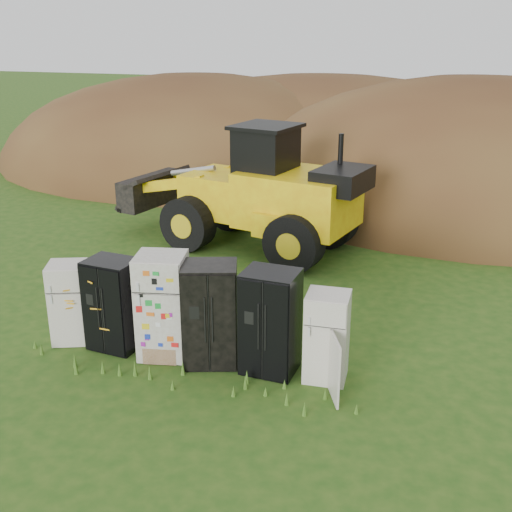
{
  "coord_description": "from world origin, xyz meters",
  "views": [
    {
      "loc": [
        4.07,
        -9.5,
        5.73
      ],
      "look_at": [
        0.58,
        2.0,
        1.33
      ],
      "focal_mm": 45.0,
      "sensor_mm": 36.0,
      "label": 1
    }
  ],
  "objects_px": {
    "fridge_black_side": "(114,304)",
    "fridge_open_door": "(327,337)",
    "wheel_loader": "(239,185)",
    "fridge_black_right": "(270,322)",
    "fridge_sticker": "(163,306)",
    "fridge_dark_mid": "(210,314)",
    "fridge_leftmost": "(70,302)"
  },
  "relations": [
    {
      "from": "fridge_leftmost",
      "to": "wheel_loader",
      "type": "xyz_separation_m",
      "value": [
        1.27,
        6.27,
        0.88
      ]
    },
    {
      "from": "fridge_sticker",
      "to": "fridge_dark_mid",
      "type": "relative_size",
      "value": 1.04
    },
    {
      "from": "fridge_black_side",
      "to": "wheel_loader",
      "type": "relative_size",
      "value": 0.25
    },
    {
      "from": "fridge_black_side",
      "to": "wheel_loader",
      "type": "bearing_deg",
      "value": 93.52
    },
    {
      "from": "fridge_leftmost",
      "to": "fridge_black_right",
      "type": "relative_size",
      "value": 0.84
    },
    {
      "from": "fridge_sticker",
      "to": "fridge_black_right",
      "type": "height_order",
      "value": "fridge_sticker"
    },
    {
      "from": "fridge_sticker",
      "to": "wheel_loader",
      "type": "relative_size",
      "value": 0.28
    },
    {
      "from": "fridge_open_door",
      "to": "fridge_sticker",
      "type": "bearing_deg",
      "value": 178.0
    },
    {
      "from": "fridge_dark_mid",
      "to": "fridge_sticker",
      "type": "bearing_deg",
      "value": 161.82
    },
    {
      "from": "fridge_black_side",
      "to": "fridge_leftmost",
      "type": "bearing_deg",
      "value": -172.78
    },
    {
      "from": "fridge_dark_mid",
      "to": "fridge_black_right",
      "type": "height_order",
      "value": "fridge_dark_mid"
    },
    {
      "from": "fridge_dark_mid",
      "to": "fridge_leftmost",
      "type": "bearing_deg",
      "value": 161.93
    },
    {
      "from": "fridge_black_side",
      "to": "fridge_sticker",
      "type": "xyz_separation_m",
      "value": [
        0.99,
        -0.02,
        0.1
      ]
    },
    {
      "from": "fridge_sticker",
      "to": "fridge_dark_mid",
      "type": "distance_m",
      "value": 0.91
    },
    {
      "from": "fridge_sticker",
      "to": "fridge_dark_mid",
      "type": "bearing_deg",
      "value": -11.77
    },
    {
      "from": "fridge_black_right",
      "to": "fridge_open_door",
      "type": "bearing_deg",
      "value": 4.43
    },
    {
      "from": "wheel_loader",
      "to": "fridge_black_right",
      "type": "bearing_deg",
      "value": -53.69
    },
    {
      "from": "fridge_leftmost",
      "to": "fridge_black_side",
      "type": "height_order",
      "value": "fridge_black_side"
    },
    {
      "from": "fridge_black_right",
      "to": "fridge_black_side",
      "type": "bearing_deg",
      "value": -175.89
    },
    {
      "from": "wheel_loader",
      "to": "fridge_black_side",
      "type": "bearing_deg",
      "value": -79.71
    },
    {
      "from": "fridge_leftmost",
      "to": "fridge_sticker",
      "type": "relative_size",
      "value": 0.8
    },
    {
      "from": "fridge_sticker",
      "to": "wheel_loader",
      "type": "height_order",
      "value": "wheel_loader"
    },
    {
      "from": "fridge_leftmost",
      "to": "fridge_open_door",
      "type": "bearing_deg",
      "value": -20.6
    },
    {
      "from": "fridge_leftmost",
      "to": "fridge_black_side",
      "type": "distance_m",
      "value": 0.93
    },
    {
      "from": "fridge_black_side",
      "to": "fridge_dark_mid",
      "type": "xyz_separation_m",
      "value": [
        1.9,
        -0.02,
        0.07
      ]
    },
    {
      "from": "fridge_leftmost",
      "to": "fridge_black_side",
      "type": "relative_size",
      "value": 0.9
    },
    {
      "from": "fridge_black_side",
      "to": "fridge_open_door",
      "type": "xyz_separation_m",
      "value": [
        3.96,
        0.01,
        -0.08
      ]
    },
    {
      "from": "fridge_black_right",
      "to": "fridge_open_door",
      "type": "height_order",
      "value": "fridge_black_right"
    },
    {
      "from": "fridge_leftmost",
      "to": "fridge_dark_mid",
      "type": "relative_size",
      "value": 0.84
    },
    {
      "from": "fridge_sticker",
      "to": "fridge_black_right",
      "type": "relative_size",
      "value": 1.05
    },
    {
      "from": "fridge_open_door",
      "to": "wheel_loader",
      "type": "xyz_separation_m",
      "value": [
        -3.61,
        6.25,
        0.87
      ]
    },
    {
      "from": "fridge_dark_mid",
      "to": "wheel_loader",
      "type": "height_order",
      "value": "wheel_loader"
    }
  ]
}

